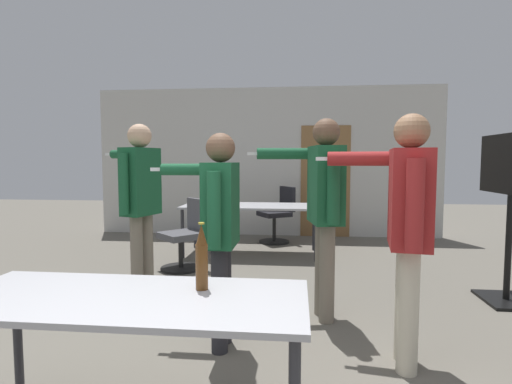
% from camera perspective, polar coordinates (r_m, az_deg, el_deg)
% --- Properties ---
extents(back_wall, '(6.43, 0.12, 2.76)m').
position_cam_1_polar(back_wall, '(7.52, 1.67, 4.22)').
color(back_wall, beige).
rests_on(back_wall, ground_plane).
extents(conference_table_near, '(1.75, 0.70, 0.74)m').
position_cam_1_polar(conference_table_near, '(2.13, -17.78, -15.85)').
color(conference_table_near, '#A8A8AD').
rests_on(conference_table_near, ground_plane).
extents(conference_table_far, '(2.02, 0.83, 0.74)m').
position_cam_1_polar(conference_table_far, '(5.97, -0.72, -2.46)').
color(conference_table_far, '#A8A8AD').
rests_on(conference_table_far, ground_plane).
extents(tv_screen, '(0.44, 1.27, 1.68)m').
position_cam_1_polar(tv_screen, '(4.62, 32.67, -0.16)').
color(tv_screen, black).
rests_on(tv_screen, ground_plane).
extents(person_near_casual, '(0.73, 0.58, 1.60)m').
position_cam_1_polar(person_near_casual, '(2.96, -5.28, -3.88)').
color(person_near_casual, '#28282D').
rests_on(person_near_casual, ground_plane).
extents(person_left_plaid, '(0.74, 0.73, 1.77)m').
position_cam_1_polar(person_left_plaid, '(4.19, -16.29, -0.04)').
color(person_left_plaid, slate).
rests_on(person_left_plaid, ground_plane).
extents(person_far_watching, '(0.87, 0.63, 1.77)m').
position_cam_1_polar(person_far_watching, '(3.54, 9.65, -0.95)').
color(person_far_watching, slate).
rests_on(person_far_watching, ground_plane).
extents(person_center_tall, '(0.76, 0.74, 1.71)m').
position_cam_1_polar(person_center_tall, '(2.84, 20.75, -3.32)').
color(person_center_tall, beige).
rests_on(person_center_tall, ground_plane).
extents(office_chair_side_rolled, '(0.68, 0.69, 0.90)m').
position_cam_1_polar(office_chair_side_rolled, '(5.30, -10.01, -6.32)').
color(office_chair_side_rolled, black).
rests_on(office_chair_side_rolled, ground_plane).
extents(office_chair_mid_tucked, '(0.68, 0.66, 0.96)m').
position_cam_1_polar(office_chair_mid_tucked, '(6.89, 3.17, -3.44)').
color(office_chair_mid_tucked, black).
rests_on(office_chair_mid_tucked, ground_plane).
extents(beer_bottle, '(0.06, 0.06, 0.35)m').
position_cam_1_polar(beer_bottle, '(2.08, -7.77, -9.33)').
color(beer_bottle, '#563314').
rests_on(beer_bottle, conference_table_near).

